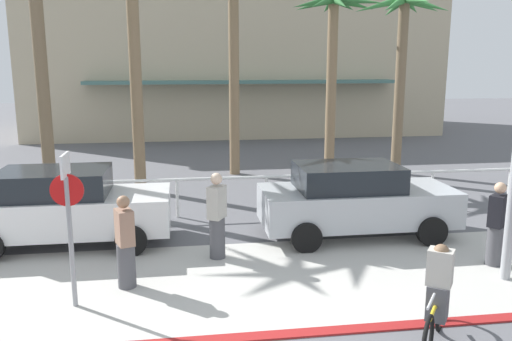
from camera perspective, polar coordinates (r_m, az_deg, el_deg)
ground_plane at (r=15.26m, az=-4.14°, el=-3.31°), size 80.00×80.00×0.00m
sidewalk_strip at (r=9.79m, az=-1.57°, el=-12.00°), size 44.00×4.00×0.02m
curb_paint at (r=8.01m, az=0.20°, el=-17.68°), size 44.00×0.24×0.03m
building_backdrop at (r=31.75m, az=-2.58°, el=12.86°), size 22.77×11.17×9.14m
rail_fence at (r=13.60m, az=-3.73°, el=-1.52°), size 21.07×0.08×1.04m
stop_sign_bike_lane at (r=8.80m, az=-19.83°, el=-3.95°), size 0.52×0.56×2.56m
palm_tree_3 at (r=16.41m, az=-13.41°, el=16.70°), size 3.22×3.30×7.06m
palm_tree_4 at (r=18.53m, az=-2.40°, el=15.86°), size 2.97×3.69×6.91m
palm_tree_5 at (r=18.80m, az=8.48°, el=14.21°), size 2.93×2.71×6.24m
palm_tree_6 at (r=19.15m, az=15.58°, el=13.92°), size 3.06×3.61×6.23m
car_white_1 at (r=12.13m, az=-20.17°, el=-3.71°), size 4.40×2.02×1.69m
car_silver_2 at (r=12.18m, az=10.74°, el=-3.13°), size 4.40×2.02×1.69m
cyclist_yellow_0 at (r=8.00m, az=19.22°, el=-12.97°), size 1.13×1.50×1.50m
pedestrian_0 at (r=10.62m, az=-4.29°, el=-5.33°), size 0.44×0.48×1.80m
pedestrian_1 at (r=9.54m, az=-14.08°, el=-8.00°), size 0.41×0.47×1.70m
pedestrian_2 at (r=11.28m, az=24.81°, el=-5.69°), size 0.48×0.45×1.69m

